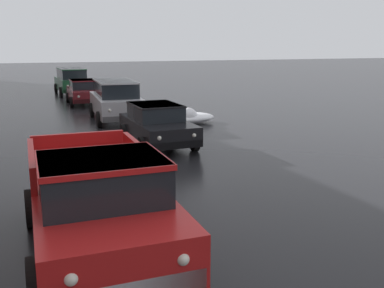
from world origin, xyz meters
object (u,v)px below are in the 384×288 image
Objects in this scene: sedan_maroon_parked_far_down_block at (84,91)px; suv_green_queued_behind_truck at (72,80)px; pickup_truck_red_approaching_near_lane at (98,202)px; suv_silver_parked_kerbside_mid at (116,99)px; sedan_black_parked_kerbside_close at (157,124)px.

sedan_maroon_parked_far_down_block is 5.72m from suv_green_queued_behind_truck.
suv_green_queued_behind_truck is at bearing 82.28° from pickup_truck_red_approaching_near_lane.
pickup_truck_red_approaching_near_lane is 25.33m from suv_green_queued_behind_truck.
suv_silver_parked_kerbside_mid is 1.16× the size of sedan_maroon_parked_far_down_block.
suv_silver_parked_kerbside_mid is at bearing -89.60° from suv_green_queued_behind_truck.
sedan_maroon_parked_far_down_block is at bearing 92.19° from suv_silver_parked_kerbside_mid.
pickup_truck_red_approaching_near_lane reaches higher than sedan_black_parked_kerbside_close.
suv_green_queued_behind_truck is (-0.10, 17.86, 0.24)m from sedan_black_parked_kerbside_close.
suv_silver_parked_kerbside_mid is 6.53m from sedan_maroon_parked_far_down_block.
sedan_black_parked_kerbside_close is 5.63m from suv_silver_parked_kerbside_mid.
suv_silver_parked_kerbside_mid reaches higher than sedan_maroon_parked_far_down_block.
pickup_truck_red_approaching_near_lane is 1.02× the size of suv_green_queued_behind_truck.
sedan_black_parked_kerbside_close is at bearing -88.75° from sedan_maroon_parked_far_down_block.
pickup_truck_red_approaching_near_lane is 8.05m from sedan_black_parked_kerbside_close.
suv_silver_parked_kerbside_mid is 1.02× the size of suv_green_queued_behind_truck.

